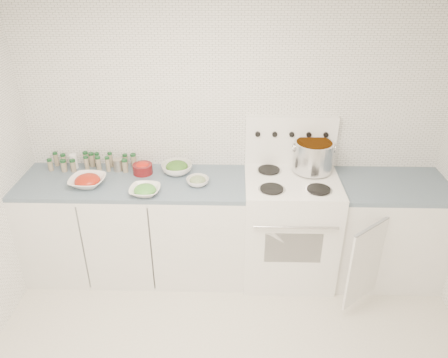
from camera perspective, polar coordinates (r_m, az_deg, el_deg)
room_walls at (r=2.18m, az=1.12°, el=-0.24°), size 3.54×3.04×2.52m
counter_left at (r=3.87m, az=-11.28°, el=-6.09°), size 1.85×0.62×0.90m
stove at (r=3.78m, az=8.45°, el=-5.88°), size 0.76×0.70×1.36m
counter_right at (r=3.99m, az=20.28°, el=-6.30°), size 0.89×0.88×0.90m
stock_pot at (r=3.65m, az=11.57°, el=3.09°), size 0.34×0.32×0.25m
bowl_tomato at (r=3.64m, az=-17.40°, el=-0.21°), size 0.30×0.30×0.09m
bowl_snowpea at (r=3.41m, az=-10.29°, el=-1.44°), size 0.25×0.25×0.08m
bowl_broccoli at (r=3.68m, az=-6.17°, el=1.48°), size 0.29×0.29×0.10m
bowl_zucchini at (r=3.49m, az=-3.46°, el=-0.25°), size 0.24×0.24×0.07m
bowl_pepper at (r=3.71m, az=-10.58°, el=1.43°), size 0.16×0.16×0.10m
salt_canister at (r=3.95m, az=-19.02°, el=2.21°), size 0.06×0.06×0.12m
tin_can at (r=3.80m, az=-13.68°, el=1.80°), size 0.10×0.10×0.10m
spice_cluster at (r=3.89m, az=-16.81°, el=2.15°), size 0.74×0.15×0.14m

